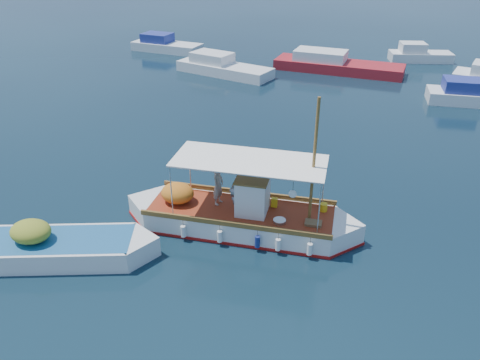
# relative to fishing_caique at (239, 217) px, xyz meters

# --- Properties ---
(ground) EXTENTS (160.00, 160.00, 0.00)m
(ground) POSITION_rel_fishing_caique_xyz_m (0.82, 0.45, -0.50)
(ground) COLOR black
(ground) RESTS_ON ground
(fishing_caique) EXTENTS (9.36, 2.97, 5.72)m
(fishing_caique) POSITION_rel_fishing_caique_xyz_m (0.00, 0.00, 0.00)
(fishing_caique) COLOR white
(fishing_caique) RESTS_ON ground
(dinghy) EXTENTS (6.67, 3.53, 1.72)m
(dinghy) POSITION_rel_fishing_caique_xyz_m (-5.56, -3.65, -0.14)
(dinghy) COLOR white
(dinghy) RESTS_ON ground
(bg_boat_nw) EXTENTS (8.31, 4.46, 1.80)m
(bg_boat_nw) POSITION_rel_fishing_caique_xyz_m (-7.81, 20.64, -0.01)
(bg_boat_nw) COLOR silver
(bg_boat_nw) RESTS_ON ground
(bg_boat_n) EXTENTS (10.48, 3.65, 1.80)m
(bg_boat_n) POSITION_rel_fishing_caique_xyz_m (0.74, 24.10, -0.01)
(bg_boat_n) COLOR #A41B21
(bg_boat_n) RESTS_ON ground
(bg_boat_ne) EXTENTS (6.09, 2.64, 1.80)m
(bg_boat_ne) POSITION_rel_fishing_caique_xyz_m (10.47, 18.72, -0.01)
(bg_boat_ne) COLOR silver
(bg_boat_ne) RESTS_ON ground
(bg_boat_far_w) EXTENTS (6.92, 3.01, 1.80)m
(bg_boat_far_w) POSITION_rel_fishing_caique_xyz_m (-15.57, 26.59, -0.01)
(bg_boat_far_w) COLOR silver
(bg_boat_far_w) RESTS_ON ground
(bg_boat_far_n) EXTENTS (5.56, 3.13, 1.80)m
(bg_boat_far_n) POSITION_rel_fishing_caique_xyz_m (7.42, 29.56, -0.01)
(bg_boat_far_n) COLOR silver
(bg_boat_far_n) RESTS_ON ground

